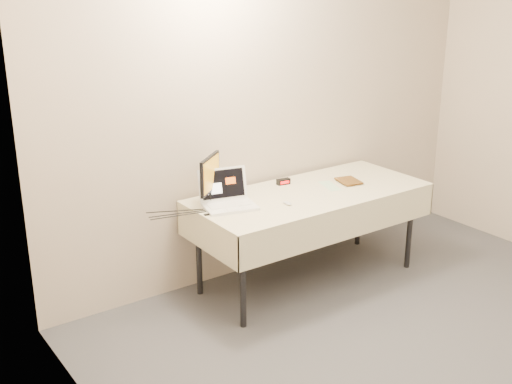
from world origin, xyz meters
TOP-DOWN VIEW (x-y plane):
  - back_wall at (0.00, 2.50)m, footprint 4.00×0.10m
  - table at (0.00, 2.05)m, footprint 1.86×0.81m
  - laptop at (-0.68, 2.16)m, footprint 0.42×0.39m
  - monitor at (-0.76, 2.26)m, footprint 0.28×0.23m
  - book at (0.32, 2.07)m, footprint 0.16×0.06m
  - alarm_clock at (-0.05, 2.31)m, footprint 0.11×0.06m
  - clicker at (-0.31, 1.93)m, footprint 0.04×0.08m
  - paper_form at (0.22, 2.07)m, footprint 0.17×0.27m
  - usb_dongle at (-0.89, 2.07)m, footprint 0.06×0.03m

SIDE VIEW (x-z plane):
  - table at x=0.00m, z-range 0.31..1.05m
  - paper_form at x=0.22m, z-range 0.74..0.74m
  - usb_dongle at x=-0.89m, z-range 0.74..0.75m
  - clicker at x=-0.31m, z-range 0.74..0.76m
  - alarm_clock at x=-0.05m, z-range 0.74..0.78m
  - laptop at x=-0.68m, z-range 0.67..0.92m
  - book at x=0.32m, z-range 0.74..0.95m
  - monitor at x=-0.76m, z-range 0.77..1.12m
  - back_wall at x=0.00m, z-range 0.00..2.70m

